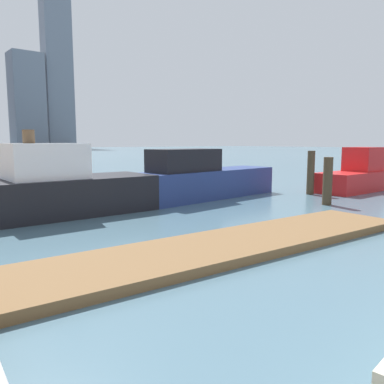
{
  "coord_description": "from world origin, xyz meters",
  "views": [
    {
      "loc": [
        -3.3,
        4.66,
        2.2
      ],
      "look_at": [
        1.97,
        12.03,
        1.03
      ],
      "focal_mm": 35.91,
      "sensor_mm": 36.0,
      "label": 1
    }
  ],
  "objects": [
    {
      "name": "ground_plane",
      "position": [
        0.0,
        20.0,
        0.0
      ],
      "size": [
        300.0,
        300.0,
        0.0
      ],
      "primitive_type": "plane",
      "color": "#476675"
    },
    {
      "name": "floating_dock",
      "position": [
        1.62,
        10.49,
        0.09
      ],
      "size": [
        10.23,
        2.0,
        0.18
      ],
      "primitive_type": "cube",
      "color": "brown",
      "rests_on": "ground_plane"
    },
    {
      "name": "dock_piling_4",
      "position": [
        10.2,
        14.92,
        0.92
      ],
      "size": [
        0.31,
        0.31,
        1.85
      ],
      "primitive_type": "cylinder",
      "color": "#473826",
      "rests_on": "ground_plane"
    },
    {
      "name": "dock_piling_0",
      "position": [
        -0.7,
        16.26,
        1.28
      ],
      "size": [
        0.33,
        0.33,
        2.56
      ],
      "primitive_type": "cylinder",
      "color": "brown",
      "rests_on": "ground_plane"
    },
    {
      "name": "skyline_tower_4",
      "position": [
        33.44,
        167.66,
        18.28
      ],
      "size": [
        12.46,
        10.86,
        36.56
      ],
      "primitive_type": "cube",
      "rotation": [
        0.0,
        0.0,
        0.07
      ],
      "color": "slate",
      "rests_on": "ground_plane"
    },
    {
      "name": "moored_boat_2",
      "position": [
        0.25,
        16.37,
        0.82
      ],
      "size": [
        5.3,
        2.42,
        2.17
      ],
      "color": "black",
      "rests_on": "ground_plane"
    },
    {
      "name": "moored_boat_1",
      "position": [
        5.75,
        16.65,
        0.75
      ],
      "size": [
        6.87,
        2.57,
        1.95
      ],
      "color": "navy",
      "rests_on": "ground_plane"
    },
    {
      "name": "skyline_tower_5",
      "position": [
        46.41,
        170.17,
        43.23
      ],
      "size": [
        11.19,
        12.06,
        86.45
      ],
      "primitive_type": "cube",
      "rotation": [
        0.0,
        0.0,
        -0.06
      ],
      "color": "slate",
      "rests_on": "ground_plane"
    },
    {
      "name": "moored_boat_5",
      "position": [
        12.87,
        14.44,
        0.71
      ],
      "size": [
        4.28,
        1.86,
        1.98
      ],
      "color": "red",
      "rests_on": "ground_plane"
    },
    {
      "name": "dock_piling_5",
      "position": [
        8.4,
        12.82,
        0.84
      ],
      "size": [
        0.32,
        0.32,
        1.69
      ],
      "primitive_type": "cylinder",
      "color": "#473826",
      "rests_on": "ground_plane"
    }
  ]
}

